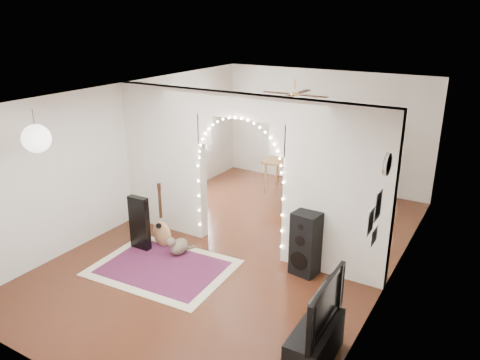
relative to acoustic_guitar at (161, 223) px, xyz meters
The scene contains 25 objects.
floor 1.47m from the acoustic_guitar, 29.97° to the left, with size 7.50×7.50×0.00m, color black.
ceiling 2.67m from the acoustic_guitar, 29.97° to the left, with size 5.00×7.50×0.02m, color white.
wall_back 4.71m from the acoustic_guitar, 74.68° to the left, with size 5.00×0.02×2.70m, color silver.
wall_front 3.41m from the acoustic_guitar, 68.17° to the right, with size 5.00×0.02×2.70m, color silver.
wall_left 1.72m from the acoustic_guitar, 151.20° to the left, with size 0.02×7.50×2.70m, color silver.
wall_right 3.89m from the acoustic_guitar, 10.71° to the left, with size 0.02×7.50×2.70m, color silver.
divider_wall 1.72m from the acoustic_guitar, 29.97° to the left, with size 5.00×0.20×2.70m.
fairy_lights 1.75m from the acoustic_guitar, 25.18° to the left, with size 1.64×0.04×1.60m, color #FFEABF, non-canonical shape.
window 2.99m from the acoustic_guitar, 116.53° to the left, with size 0.04×1.20×1.40m, color white.
wall_clock 4.06m from the acoustic_guitar, ahead, with size 0.31×0.31×0.03m, color white.
picture_frames 3.86m from the acoustic_guitar, ahead, with size 0.02×0.50×0.70m, color white, non-canonical shape.
paper_lantern 2.57m from the acoustic_guitar, 111.84° to the right, with size 0.40×0.40×0.40m, color white.
ceiling_fan 3.56m from the acoustic_guitar, 65.71° to the left, with size 1.10×1.10×0.30m, color gold, non-canonical shape.
area_rug 0.88m from the acoustic_guitar, 49.95° to the right, with size 2.15×1.62×0.02m, color maroon.
guitar_case 0.37m from the acoustic_guitar, 135.73° to the right, with size 0.37×0.12×0.97m, color black.
acoustic_guitar is the anchor object (origin of this frame).
tabby_cat 0.52m from the acoustic_guitar, 12.05° to the right, with size 0.35×0.58×0.38m.
floor_speaker 2.55m from the acoustic_guitar, 10.17° to the left, with size 0.45×0.40×1.03m.
media_console 3.68m from the acoustic_guitar, 21.64° to the right, with size 0.40×1.00×0.50m, color black.
tv 3.70m from the acoustic_guitar, 21.64° to the right, with size 1.07×0.14×0.62m, color black.
bookcase 4.57m from the acoustic_guitar, 67.44° to the left, with size 1.55×0.39×1.59m, color #C2AC8C.
dining_table 3.67m from the acoustic_guitar, 76.58° to the left, with size 1.23×0.85×0.76m.
flower_vase 3.69m from the acoustic_guitar, 76.58° to the left, with size 0.18×0.18×0.19m, color silver.
dining_chair_left 3.67m from the acoustic_guitar, 64.68° to the left, with size 0.52×0.54×0.49m, color #4C3B26.
dining_chair_right 3.43m from the acoustic_guitar, 68.58° to the left, with size 0.48×0.49×0.45m, color #4C3B26.
Camera 1 is at (3.75, -6.35, 3.89)m, focal length 35.00 mm.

